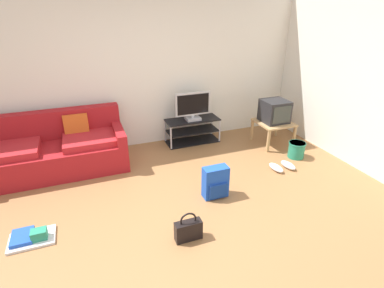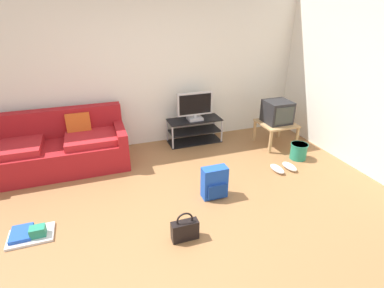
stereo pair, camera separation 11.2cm
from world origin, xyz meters
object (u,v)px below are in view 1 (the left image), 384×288
at_px(cleaning_bucket, 296,149).
at_px(side_table, 274,125).
at_px(crt_tv, 275,111).
at_px(flat_tv, 193,107).
at_px(couch, 54,151).
at_px(floor_tray, 31,237).
at_px(handbag, 188,230).
at_px(sneakers_pair, 282,166).
at_px(tv_stand, 192,131).
at_px(backpack, 215,182).

bearing_deg(cleaning_bucket, side_table, 95.77).
bearing_deg(crt_tv, flat_tv, 157.68).
height_order(couch, floor_tray, couch).
xyz_separation_m(crt_tv, handbag, (-2.29, -1.80, -0.49)).
xyz_separation_m(flat_tv, sneakers_pair, (0.94, -1.43, -0.65)).
distance_m(crt_tv, handbag, 2.96).
bearing_deg(floor_tray, side_table, 17.22).
xyz_separation_m(cleaning_bucket, floor_tray, (-3.96, -0.60, -0.10)).
bearing_deg(crt_tv, sneakers_pair, -114.17).
bearing_deg(floor_tray, sneakers_pair, 5.55).
xyz_separation_m(side_table, handbag, (-2.29, -1.79, -0.25)).
bearing_deg(cleaning_bucket, tv_stand, 139.48).
bearing_deg(floor_tray, flat_tv, 34.74).
relative_size(couch, sneakers_pair, 5.50).
distance_m(backpack, sneakers_pair, 1.32).
xyz_separation_m(side_table, sneakers_pair, (-0.40, -0.87, -0.32)).
bearing_deg(couch, floor_tray, -98.20).
height_order(sneakers_pair, floor_tray, floor_tray).
height_order(flat_tv, side_table, flat_tv).
distance_m(tv_stand, floor_tray, 3.13).
height_order(backpack, sneakers_pair, backpack).
relative_size(backpack, cleaning_bucket, 1.55).
bearing_deg(couch, handbag, -57.46).
relative_size(flat_tv, crt_tv, 1.50).
bearing_deg(backpack, crt_tv, 49.32).
bearing_deg(crt_tv, tv_stand, 156.87).
relative_size(tv_stand, crt_tv, 2.24).
relative_size(backpack, floor_tray, 0.92).
height_order(crt_tv, cleaning_bucket, crt_tv).
xyz_separation_m(crt_tv, floor_tray, (-3.90, -1.22, -0.58)).
bearing_deg(couch, backpack, -37.46).
xyz_separation_m(cleaning_bucket, sneakers_pair, (-0.46, -0.26, -0.10)).
bearing_deg(cleaning_bucket, flat_tv, 140.01).
bearing_deg(side_table, tv_stand, 156.28).
distance_m(crt_tv, backpack, 2.08).
relative_size(handbag, cleaning_bucket, 1.25).
height_order(tv_stand, backpack, tv_stand).
relative_size(side_table, cleaning_bucket, 2.15).
height_order(cleaning_bucket, sneakers_pair, cleaning_bucket).
bearing_deg(tv_stand, backpack, -100.97).
relative_size(couch, crt_tv, 4.87).
height_order(flat_tv, floor_tray, flat_tv).
relative_size(crt_tv, handbag, 1.24).
height_order(tv_stand, crt_tv, crt_tv).
xyz_separation_m(backpack, sneakers_pair, (1.28, 0.29, -0.17)).
xyz_separation_m(flat_tv, cleaning_bucket, (1.40, -1.17, -0.55)).
bearing_deg(backpack, sneakers_pair, 27.04).
height_order(flat_tv, sneakers_pair, flat_tv).
distance_m(tv_stand, side_table, 1.47).
bearing_deg(couch, crt_tv, -5.54).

